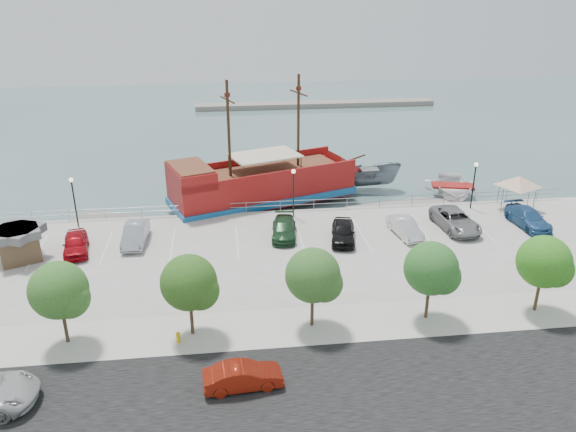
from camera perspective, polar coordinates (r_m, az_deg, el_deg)
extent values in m
plane|color=#416060|center=(43.13, 1.64, -4.64)|extent=(160.00, 160.00, 0.00)
cube|color=black|center=(29.47, 6.37, -17.36)|extent=(100.00, 8.00, 0.04)
cube|color=#B9B0A0|center=(34.13, 4.12, -10.89)|extent=(100.00, 4.00, 0.05)
cylinder|color=gray|center=(49.35, 0.36, 1.55)|extent=(50.00, 0.06, 0.06)
cylinder|color=gray|center=(49.49, 0.36, 1.12)|extent=(50.00, 0.06, 0.06)
cube|color=gray|center=(96.10, 2.84, 11.25)|extent=(40.00, 3.00, 0.80)
cube|color=maroon|center=(52.78, -2.56, 3.07)|extent=(17.75, 10.73, 2.76)
cube|color=#145793|center=(53.10, -2.54, 2.15)|extent=(18.16, 11.13, 0.64)
cone|color=maroon|center=(56.98, 6.05, 4.49)|extent=(4.91, 5.94, 5.09)
cube|color=maroon|center=(49.85, -9.86, 4.10)|extent=(4.79, 6.06, 1.48)
cube|color=brown|center=(49.60, -9.93, 4.97)|extent=(4.44, 5.59, 0.13)
cube|color=brown|center=(52.51, -2.06, 4.62)|extent=(14.54, 9.05, 0.16)
cube|color=maroon|center=(54.43, -3.70, 5.61)|extent=(16.03, 5.94, 0.74)
cube|color=maroon|center=(50.01, -1.40, 4.06)|extent=(16.03, 5.94, 0.74)
cylinder|color=#382111|center=(52.67, 1.06, 9.55)|extent=(0.33, 0.33, 8.69)
cylinder|color=#382111|center=(49.95, -6.05, 8.67)|extent=(0.33, 0.33, 8.69)
cylinder|color=#382111|center=(52.12, 1.08, 12.39)|extent=(1.22, 3.04, 0.15)
cylinder|color=#382111|center=(49.36, -6.18, 11.65)|extent=(1.22, 3.04, 0.15)
cube|color=beige|center=(51.92, -2.40, 6.18)|extent=(7.15, 5.87, 0.13)
cylinder|color=#382111|center=(56.98, 6.74, 5.80)|extent=(2.54, 1.05, 0.63)
imported|color=slate|center=(57.70, 8.24, 3.81)|extent=(6.57, 2.84, 2.49)
imported|color=white|center=(57.90, 16.36, 2.64)|extent=(6.79, 8.30, 1.50)
cube|color=slate|center=(51.83, -16.70, -0.45)|extent=(8.08, 4.66, 0.44)
cube|color=gray|center=(53.10, 10.05, 0.77)|extent=(7.95, 3.57, 0.44)
cube|color=gray|center=(55.23, 16.36, 1.02)|extent=(6.81, 4.27, 0.38)
cube|color=brown|center=(45.34, -25.66, -2.86)|extent=(3.49, 3.49, 1.94)
cube|color=#575759|center=(44.88, -25.92, -1.49)|extent=(3.96, 3.96, 0.62)
cylinder|color=slate|center=(54.78, 20.64, 2.42)|extent=(0.09, 0.09, 2.20)
cylinder|color=slate|center=(55.19, 23.30, 2.15)|extent=(0.09, 0.09, 2.20)
cylinder|color=slate|center=(52.35, 20.91, 1.44)|extent=(0.09, 0.09, 2.20)
cylinder|color=slate|center=(52.79, 23.69, 1.17)|extent=(0.09, 0.09, 2.20)
pyramid|color=silver|center=(53.14, 22.45, 3.76)|extent=(5.40, 5.40, 0.90)
imported|color=maroon|center=(29.29, -4.59, -15.92)|extent=(4.11, 1.74, 1.32)
cylinder|color=#E9B804|center=(32.98, -11.08, -12.11)|extent=(0.23, 0.23, 0.57)
sphere|color=#E9B804|center=(32.81, -11.12, -11.68)|extent=(0.25, 0.25, 0.25)
cylinder|color=black|center=(48.98, -20.83, 1.13)|extent=(0.12, 0.12, 4.00)
sphere|color=#FFF2CC|center=(48.29, -21.18, 3.44)|extent=(0.36, 0.36, 0.36)
cylinder|color=black|center=(47.76, 0.55, 2.16)|extent=(0.12, 0.12, 4.00)
sphere|color=#FFF2CC|center=(47.05, 0.56, 4.55)|extent=(0.36, 0.36, 0.36)
cylinder|color=black|center=(52.16, 18.29, 2.79)|extent=(0.12, 0.12, 4.00)
sphere|color=#FFF2CC|center=(51.51, 18.58, 4.98)|extent=(0.36, 0.36, 0.36)
cylinder|color=#473321|center=(34.33, -21.70, -10.32)|extent=(0.20, 0.20, 2.20)
sphere|color=#2D5920|center=(33.18, -22.28, -6.98)|extent=(3.20, 3.20, 3.20)
sphere|color=#2D5920|center=(32.96, -21.29, -7.83)|extent=(2.20, 2.20, 2.20)
cylinder|color=#473321|center=(33.13, -9.77, -10.12)|extent=(0.20, 0.20, 2.20)
sphere|color=#284E17|center=(31.94, -10.05, -6.67)|extent=(3.20, 3.20, 3.20)
sphere|color=#284E17|center=(31.84, -8.93, -7.52)|extent=(2.20, 2.20, 2.20)
cylinder|color=#473321|center=(33.39, 2.47, -9.48)|extent=(0.20, 0.20, 2.20)
sphere|color=#2D5420|center=(32.21, 2.54, -6.03)|extent=(3.20, 3.20, 3.20)
sphere|color=#2D5420|center=(32.24, 3.67, -6.84)|extent=(2.20, 2.20, 2.20)
cylinder|color=#473321|center=(35.07, 13.96, -8.49)|extent=(0.20, 0.20, 2.20)
sphere|color=#265721|center=(33.95, 14.33, -5.17)|extent=(3.20, 3.20, 3.20)
sphere|color=#265721|center=(34.10, 15.39, -5.92)|extent=(2.20, 2.20, 2.20)
cylinder|color=#473321|center=(37.99, 23.99, -7.34)|extent=(0.20, 0.20, 2.20)
sphere|color=#2C6919|center=(36.95, 24.56, -4.24)|extent=(3.20, 3.20, 3.20)
sphere|color=#2C6919|center=(37.21, 25.48, -4.92)|extent=(2.20, 2.20, 2.20)
imported|color=#9D060F|center=(44.90, -20.78, -2.61)|extent=(2.49, 4.55, 1.47)
imported|color=#9598A2|center=(45.00, -15.25, -1.79)|extent=(1.75, 4.64, 1.51)
imported|color=#1B3D21|center=(44.54, -0.41, -1.31)|extent=(2.44, 4.80, 1.34)
imported|color=black|center=(44.02, 5.62, -1.59)|extent=(2.67, 4.77, 1.53)
imported|color=silver|center=(45.69, 11.80, -1.14)|extent=(2.08, 4.37, 1.38)
imported|color=gray|center=(47.88, 16.65, -0.40)|extent=(2.99, 5.70, 1.53)
imported|color=#265182|center=(50.48, 23.20, -0.18)|extent=(2.40, 5.13, 1.45)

